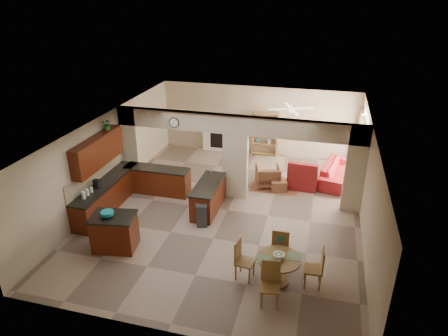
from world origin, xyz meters
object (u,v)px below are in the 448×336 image
(armchair, at_px, (268,176))
(sofa, at_px, (338,172))
(kitchen_island, at_px, (115,232))
(dining_table, at_px, (279,266))

(armchair, bearing_deg, sofa, -173.45)
(sofa, bearing_deg, kitchen_island, 145.67)
(sofa, bearing_deg, dining_table, 178.23)
(sofa, xyz_separation_m, armchair, (-2.36, -1.01, 0.03))
(sofa, distance_m, armchair, 2.57)
(dining_table, distance_m, sofa, 6.12)
(dining_table, relative_size, sofa, 0.44)
(dining_table, relative_size, armchair, 1.25)
(kitchen_island, distance_m, dining_table, 4.39)
(kitchen_island, height_order, dining_table, kitchen_island)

